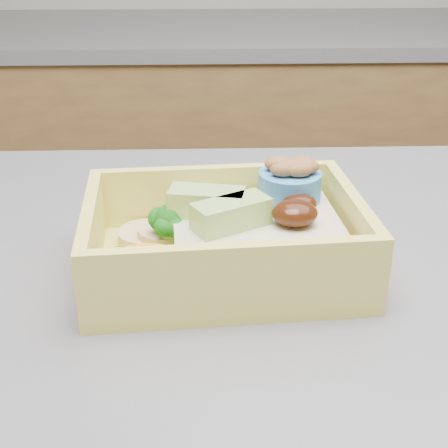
{
  "coord_description": "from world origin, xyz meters",
  "views": [
    {
      "loc": [
        -0.21,
        -0.38,
        1.17
      ],
      "look_at": [
        -0.2,
        0.04,
        0.96
      ],
      "focal_mm": 50.0,
      "sensor_mm": 36.0,
      "label": 1
    }
  ],
  "objects": [
    {
      "name": "bento_box",
      "position": [
        -0.19,
        0.04,
        0.95
      ],
      "size": [
        0.22,
        0.16,
        0.08
      ],
      "rotation": [
        0.0,
        0.0,
        0.07
      ],
      "color": "#DFD85C",
      "rests_on": "island"
    },
    {
      "name": "back_cabinets",
      "position": [
        0.0,
        1.23,
        0.89
      ],
      "size": [
        3.2,
        0.62,
        2.3
      ],
      "color": "brown",
      "rests_on": "ground"
    }
  ]
}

